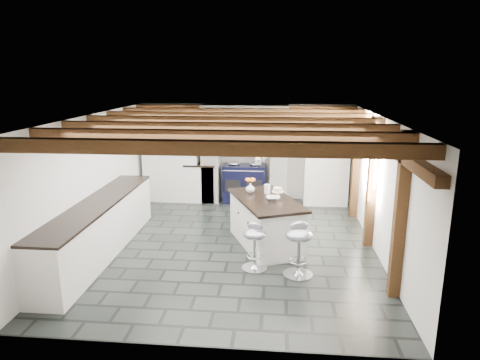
# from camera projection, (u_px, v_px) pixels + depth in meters

# --- Properties ---
(ground) EXTENTS (6.00, 6.00, 0.00)m
(ground) POSITION_uv_depth(u_px,v_px,m) (232.00, 244.00, 7.72)
(ground) COLOR black
(ground) RESTS_ON ground
(room_shell) EXTENTS (6.00, 6.03, 6.00)m
(room_shell) POSITION_uv_depth(u_px,v_px,m) (211.00, 169.00, 8.88)
(room_shell) COLOR silver
(room_shell) RESTS_ON ground
(range_cooker) EXTENTS (1.00, 0.63, 0.99)m
(range_cooker) POSITION_uv_depth(u_px,v_px,m) (245.00, 183.00, 10.19)
(range_cooker) COLOR black
(range_cooker) RESTS_ON ground
(kitchen_island) EXTENTS (1.51, 1.96, 1.15)m
(kitchen_island) POSITION_uv_depth(u_px,v_px,m) (266.00, 221.00, 7.60)
(kitchen_island) COLOR white
(kitchen_island) RESTS_ON ground
(bar_stool_near) EXTENTS (0.52, 0.52, 0.84)m
(bar_stool_near) POSITION_uv_depth(u_px,v_px,m) (299.00, 243.00, 6.41)
(bar_stool_near) COLOR silver
(bar_stool_near) RESTS_ON ground
(bar_stool_far) EXTENTS (0.44, 0.44, 0.75)m
(bar_stool_far) POSITION_uv_depth(u_px,v_px,m) (255.00, 241.00, 6.64)
(bar_stool_far) COLOR silver
(bar_stool_far) RESTS_ON ground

